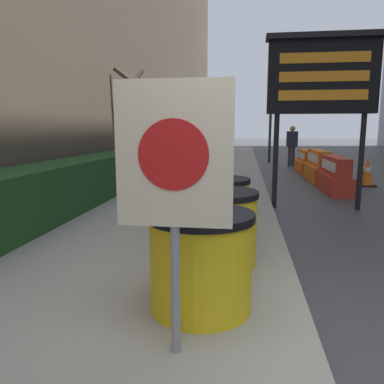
{
  "coord_description": "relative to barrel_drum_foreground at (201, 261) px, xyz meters",
  "views": [
    {
      "loc": [
        -0.54,
        -2.11,
        1.55
      ],
      "look_at": [
        -1.4,
        3.98,
        0.51
      ],
      "focal_mm": 35.0,
      "sensor_mm": 36.0,
      "label": 1
    }
  ],
  "objects": [
    {
      "name": "sidewalk_left",
      "position": [
        -1.28,
        -0.7,
        -0.46
      ],
      "size": [
        4.28,
        56.0,
        0.13
      ],
      "color": "gray",
      "rests_on": "ground_plane"
    },
    {
      "name": "hedge_strip",
      "position": [
        -2.82,
        3.79,
        0.03
      ],
      "size": [
        0.9,
        7.08,
        0.85
      ],
      "color": "#1E421E",
      "rests_on": "sidewalk_left"
    },
    {
      "name": "bare_tree",
      "position": [
        -2.87,
        8.47,
        1.24
      ],
      "size": [
        1.71,
        1.84,
        3.31
      ],
      "color": "#4C3D2D",
      "rests_on": "sidewalk_left"
    },
    {
      "name": "barrel_drum_foreground",
      "position": [
        0.0,
        0.0,
        0.0
      ],
      "size": [
        0.84,
        0.84,
        0.79
      ],
      "color": "yellow",
      "rests_on": "sidewalk_left"
    },
    {
      "name": "barrel_drum_middle",
      "position": [
        0.06,
        1.02,
        0.0
      ],
      "size": [
        0.84,
        0.84,
        0.79
      ],
      "color": "yellow",
      "rests_on": "sidewalk_left"
    },
    {
      "name": "barrel_drum_back",
      "position": [
        -0.01,
        2.05,
        0.0
      ],
      "size": [
        0.84,
        0.84,
        0.79
      ],
      "color": "yellow",
      "rests_on": "sidewalk_left"
    },
    {
      "name": "warning_sign",
      "position": [
        -0.09,
        -0.63,
        0.78
      ],
      "size": [
        0.7,
        0.08,
        1.71
      ],
      "color": "gray",
      "rests_on": "sidewalk_left"
    },
    {
      "name": "message_board",
      "position": [
        1.72,
        4.67,
        1.96
      ],
      "size": [
        2.11,
        0.36,
        3.26
      ],
      "color": "black",
      "rests_on": "ground_plane"
    },
    {
      "name": "jersey_barrier_red_striped",
      "position": [
        2.54,
        6.77,
        -0.14
      ],
      "size": [
        0.53,
        1.87,
        0.88
      ],
      "color": "red",
      "rests_on": "ground_plane"
    },
    {
      "name": "jersey_barrier_orange_near",
      "position": [
        2.54,
        8.92,
        -0.12
      ],
      "size": [
        0.56,
        2.0,
        0.92
      ],
      "color": "orange",
      "rests_on": "ground_plane"
    },
    {
      "name": "jersey_barrier_orange_far",
      "position": [
        2.54,
        11.19,
        -0.17
      ],
      "size": [
        0.62,
        1.82,
        0.8
      ],
      "color": "orange",
      "rests_on": "ground_plane"
    },
    {
      "name": "traffic_cone_near",
      "position": [
        3.65,
        7.94,
        -0.14
      ],
      "size": [
        0.44,
        0.44,
        0.79
      ],
      "color": "black",
      "rests_on": "ground_plane"
    },
    {
      "name": "traffic_light_near_curb",
      "position": [
        1.45,
        14.85,
        2.46
      ],
      "size": [
        0.28,
        0.44,
        4.13
      ],
      "color": "#2D2D30",
      "rests_on": "ground_plane"
    },
    {
      "name": "pedestrian_worker",
      "position": [
        2.27,
        13.4,
        0.46
      ],
      "size": [
        0.44,
        0.27,
        1.67
      ],
      "rotation": [
        0.0,
        0.0,
        0.02
      ],
      "color": "#333338",
      "rests_on": "ground_plane"
    }
  ]
}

